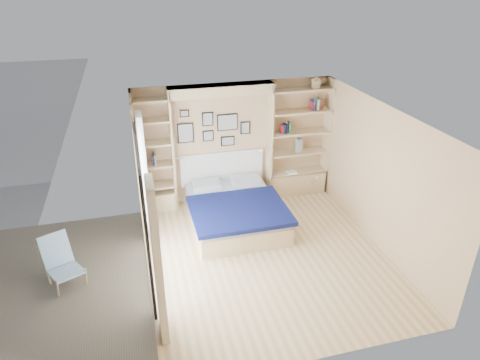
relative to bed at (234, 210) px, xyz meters
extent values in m
plane|color=#DCC089|center=(0.28, -1.18, -0.28)|extent=(4.50, 4.50, 0.00)
plane|color=tan|center=(0.28, 1.07, 0.97)|extent=(4.00, 0.00, 4.00)
plane|color=tan|center=(0.28, -3.43, 0.97)|extent=(4.00, 0.00, 4.00)
plane|color=tan|center=(-1.72, -1.18, 0.97)|extent=(0.00, 4.50, 4.50)
plane|color=tan|center=(2.28, -1.18, 0.97)|extent=(0.00, 4.50, 4.50)
plane|color=white|center=(0.28, -1.18, 2.22)|extent=(4.50, 4.50, 0.00)
cube|color=tan|center=(-1.02, 0.90, 0.97)|extent=(0.04, 0.35, 2.50)
cube|color=tan|center=(0.98, 0.90, 0.97)|extent=(0.04, 0.35, 2.50)
cube|color=tan|center=(-0.02, 0.90, 2.12)|extent=(2.00, 0.35, 0.20)
cube|color=tan|center=(2.26, 0.90, 0.97)|extent=(0.04, 0.35, 2.50)
cube|color=tan|center=(-1.70, 0.90, 0.97)|extent=(0.04, 0.35, 2.50)
cube|color=tan|center=(1.63, 0.90, -0.03)|extent=(1.30, 0.35, 0.50)
cube|color=tan|center=(-1.37, 0.90, -0.08)|extent=(0.70, 0.35, 0.40)
cube|color=black|center=(-1.69, -1.18, 1.95)|extent=(0.04, 2.08, 0.06)
cube|color=black|center=(-1.69, -1.18, -0.25)|extent=(0.04, 2.08, 0.06)
cube|color=black|center=(-1.69, -2.20, 0.82)|extent=(0.04, 0.06, 2.20)
cube|color=black|center=(-1.69, -0.16, 0.82)|extent=(0.04, 0.06, 2.20)
cube|color=silver|center=(-1.70, -1.18, 0.84)|extent=(0.01, 2.00, 2.20)
cube|color=white|center=(-1.60, -2.48, 0.87)|extent=(0.10, 0.45, 2.30)
cube|color=white|center=(-1.60, 0.12, 0.87)|extent=(0.10, 0.45, 2.30)
cube|color=tan|center=(1.63, 0.90, 0.22)|extent=(1.30, 0.35, 0.04)
cube|color=tan|center=(1.63, 0.90, 0.67)|extent=(1.30, 0.35, 0.04)
cube|color=tan|center=(1.63, 0.90, 1.12)|extent=(1.30, 0.35, 0.04)
cube|color=tan|center=(1.63, 0.90, 1.57)|extent=(1.30, 0.35, 0.04)
cube|color=tan|center=(1.63, 0.90, 2.02)|extent=(1.30, 0.35, 0.04)
cube|color=tan|center=(-1.37, 0.90, 0.27)|extent=(0.70, 0.35, 0.04)
cube|color=tan|center=(-1.37, 0.90, 0.72)|extent=(0.70, 0.35, 0.04)
cube|color=tan|center=(-1.37, 0.90, 1.17)|extent=(0.70, 0.35, 0.04)
cube|color=tan|center=(-1.37, 0.90, 1.62)|extent=(0.70, 0.35, 0.04)
cube|color=tan|center=(-1.37, 0.90, 2.02)|extent=(0.70, 0.35, 0.04)
cube|color=tan|center=(0.00, -0.01, -0.10)|extent=(1.65, 2.07, 0.36)
cube|color=#B5BBC5|center=(0.00, -0.01, 0.13)|extent=(1.61, 2.03, 0.10)
cube|color=#0A103B|center=(0.00, -0.36, 0.20)|extent=(1.75, 1.45, 0.08)
cube|color=#B5BBC5|center=(-0.41, 0.72, 0.24)|extent=(0.57, 0.41, 0.12)
cube|color=#B5BBC5|center=(0.41, 0.72, 0.24)|extent=(0.57, 0.41, 0.12)
cube|color=white|center=(0.00, 1.04, 0.44)|extent=(1.75, 0.04, 0.70)
cube|color=black|center=(-0.72, 1.05, 1.27)|extent=(0.32, 0.02, 0.40)
cube|color=gray|center=(-0.72, 1.04, 1.27)|extent=(0.28, 0.01, 0.36)
cube|color=black|center=(-0.27, 1.05, 1.52)|extent=(0.22, 0.02, 0.28)
cube|color=gray|center=(-0.27, 1.04, 1.52)|extent=(0.18, 0.01, 0.24)
cube|color=black|center=(-0.27, 1.05, 1.17)|extent=(0.22, 0.02, 0.22)
cube|color=gray|center=(-0.27, 1.04, 1.17)|extent=(0.18, 0.01, 0.18)
cube|color=black|center=(0.13, 1.05, 1.42)|extent=(0.42, 0.02, 0.34)
cube|color=gray|center=(0.13, 1.04, 1.42)|extent=(0.38, 0.01, 0.30)
cube|color=black|center=(0.13, 1.05, 1.02)|extent=(0.28, 0.02, 0.20)
cube|color=gray|center=(0.13, 1.04, 1.02)|extent=(0.24, 0.01, 0.16)
cube|color=black|center=(0.50, 1.05, 1.27)|extent=(0.20, 0.02, 0.26)
cube|color=gray|center=(0.50, 1.04, 1.27)|extent=(0.16, 0.01, 0.22)
cube|color=black|center=(-0.72, 1.05, 1.67)|extent=(0.18, 0.02, 0.14)
cube|color=gray|center=(-0.72, 1.04, 1.67)|extent=(0.14, 0.01, 0.10)
cylinder|color=silver|center=(-0.88, 0.82, 0.84)|extent=(0.20, 0.02, 0.02)
cone|color=white|center=(-0.78, 0.82, 0.82)|extent=(0.13, 0.12, 0.15)
cylinder|color=silver|center=(0.84, 0.82, 0.84)|extent=(0.20, 0.02, 0.02)
cone|color=white|center=(0.74, 0.82, 0.82)|extent=(0.13, 0.12, 0.15)
cube|color=#A51E1E|center=(1.23, 0.89, 1.23)|extent=(0.02, 0.15, 0.18)
cube|color=navy|center=(1.28, 0.89, 1.24)|extent=(0.03, 0.15, 0.20)
cube|color=black|center=(1.31, 0.89, 1.24)|extent=(0.03, 0.15, 0.20)
cube|color=#BCB487|center=(1.32, 0.89, 1.24)|extent=(0.04, 0.15, 0.19)
cube|color=#26593F|center=(1.39, 0.89, 1.26)|extent=(0.03, 0.15, 0.23)
cube|color=#A51E1E|center=(1.84, 0.89, 1.68)|extent=(0.02, 0.15, 0.17)
cube|color=navy|center=(1.88, 0.89, 1.69)|extent=(0.03, 0.15, 0.20)
cube|color=#BFB28C|center=(1.97, 0.89, 1.69)|extent=(0.04, 0.15, 0.21)
cube|color=#26593F|center=(2.01, 0.89, 1.71)|extent=(0.03, 0.15, 0.24)
cube|color=#A51E1E|center=(2.03, 0.89, 1.71)|extent=(0.03, 0.15, 0.23)
cube|color=navy|center=(-1.41, 0.89, 0.84)|extent=(0.02, 0.15, 0.19)
cube|color=black|center=(-1.39, 0.89, 0.86)|extent=(0.03, 0.15, 0.24)
cube|color=#BFB28C|center=(-1.37, 0.89, 0.84)|extent=(0.03, 0.15, 0.21)
cube|color=tan|center=(1.91, 0.89, 2.12)|extent=(0.13, 0.13, 0.15)
cone|color=tan|center=(1.91, 0.89, 2.23)|extent=(0.20, 0.20, 0.08)
cube|color=slate|center=(1.63, 0.89, 0.84)|extent=(0.12, 0.12, 0.30)
cube|color=white|center=(1.48, 0.84, 0.26)|extent=(0.22, 0.16, 0.03)
cube|color=brown|center=(-3.32, -1.18, -0.28)|extent=(3.20, 4.00, 0.05)
cylinder|color=tan|center=(-3.06, -1.42, -0.08)|extent=(0.08, 0.13, 0.39)
cylinder|color=tan|center=(-2.67, -1.24, -0.08)|extent=(0.08, 0.13, 0.39)
cylinder|color=tan|center=(-3.28, -0.94, 0.02)|extent=(0.16, 0.30, 0.63)
cylinder|color=tan|center=(-2.89, -0.75, 0.02)|extent=(0.16, 0.30, 0.63)
cube|color=teal|center=(-2.94, -1.16, 0.00)|extent=(0.62, 0.67, 0.14)
cube|color=teal|center=(-3.10, -0.82, 0.21)|extent=(0.49, 0.38, 0.52)
camera|label=1|loc=(-1.70, -6.91, 4.17)|focal=32.00mm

